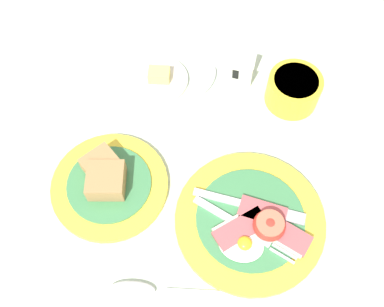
{
  "coord_description": "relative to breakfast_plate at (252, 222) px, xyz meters",
  "views": [
    {
      "loc": [
        0.06,
        -0.24,
        0.7
      ],
      "look_at": [
        -0.04,
        0.11,
        0.02
      ],
      "focal_mm": 42.0,
      "sensor_mm": 36.0,
      "label": 1
    }
  ],
  "objects": [
    {
      "name": "butter_dish",
      "position": [
        -0.23,
        0.24,
        -0.0
      ],
      "size": [
        0.11,
        0.11,
        0.03
      ],
      "color": "silver",
      "rests_on": "ground_plane"
    },
    {
      "name": "teaspoon_near_cup",
      "position": [
        -0.13,
        -0.14,
        -0.01
      ],
      "size": [
        0.19,
        0.06,
        0.01
      ],
      "rotation": [
        0.0,
        0.0,
        3.35
      ],
      "color": "silver",
      "rests_on": "ground_plane"
    },
    {
      "name": "ground_plane",
      "position": [
        -0.09,
        -0.02,
        -0.01
      ],
      "size": [
        3.0,
        3.0,
        0.0
      ],
      "primitive_type": "plane",
      "color": "#B7CCB7"
    },
    {
      "name": "teaspoon_by_saucer",
      "position": [
        -0.14,
        0.24,
        -0.01
      ],
      "size": [
        0.04,
        0.19,
        0.01
      ],
      "rotation": [
        0.0,
        0.0,
        1.45
      ],
      "color": "silver",
      "rests_on": "ground_plane"
    },
    {
      "name": "number_card",
      "position": [
        -0.09,
        0.27,
        0.03
      ],
      "size": [
        0.06,
        0.05,
        0.07
      ],
      "rotation": [
        0.0,
        0.0,
        -0.01
      ],
      "color": "white",
      "rests_on": "ground_plane"
    },
    {
      "name": "breakfast_plate",
      "position": [
        0.0,
        0.0,
        0.0
      ],
      "size": [
        0.24,
        0.24,
        0.04
      ],
      "color": "yellow",
      "rests_on": "ground_plane"
    },
    {
      "name": "sugar_cup",
      "position": [
        0.02,
        0.26,
        0.02
      ],
      "size": [
        0.1,
        0.1,
        0.06
      ],
      "color": "yellow",
      "rests_on": "ground_plane"
    },
    {
      "name": "bread_plate",
      "position": [
        -0.25,
        0.01,
        0.0
      ],
      "size": [
        0.2,
        0.2,
        0.05
      ],
      "color": "yellow",
      "rests_on": "ground_plane"
    }
  ]
}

